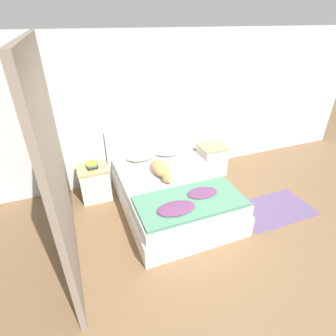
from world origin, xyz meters
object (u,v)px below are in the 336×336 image
(pillow_left, at_px, (141,156))
(pillow_right, at_px, (169,151))
(nightstand_left, at_px, (95,182))
(dog, at_px, (161,169))
(bed, at_px, (173,194))
(book_stack, at_px, (92,165))
(nightstand_right, at_px, (211,159))

(pillow_left, relative_size, pillow_right, 1.00)
(nightstand_left, distance_m, dog, 1.17)
(bed, bearing_deg, book_stack, 147.16)
(nightstand_left, distance_m, pillow_left, 0.90)
(pillow_left, distance_m, book_stack, 0.85)
(nightstand_left, bearing_deg, pillow_right, 3.96)
(nightstand_right, xyz_separation_m, pillow_right, (-0.84, 0.10, 0.29))
(nightstand_left, height_order, pillow_right, pillow_right)
(nightstand_left, relative_size, pillow_right, 1.12)
(nightstand_right, relative_size, dog, 0.77)
(nightstand_right, bearing_deg, bed, -146.82)
(bed, bearing_deg, nightstand_left, 146.82)
(nightstand_left, relative_size, dog, 0.77)
(pillow_right, height_order, dog, dog)
(nightstand_left, relative_size, nightstand_right, 1.00)
(bed, distance_m, dog, 0.43)
(nightstand_right, height_order, dog, dog)
(nightstand_right, distance_m, book_stack, 2.25)
(book_stack, bearing_deg, bed, -32.84)
(bed, xyz_separation_m, nightstand_left, (-1.11, 0.73, 0.04))
(dog, xyz_separation_m, book_stack, (-1.01, 0.49, 0.03))
(nightstand_right, bearing_deg, pillow_right, 173.54)
(pillow_left, xyz_separation_m, pillow_right, (0.54, 0.00, 0.00))
(nightstand_right, height_order, pillow_right, pillow_right)
(bed, height_order, dog, dog)
(pillow_left, bearing_deg, book_stack, -172.79)
(nightstand_right, bearing_deg, dog, -157.74)
(nightstand_right, height_order, book_stack, book_stack)
(dog, bearing_deg, nightstand_left, 153.79)
(nightstand_left, height_order, book_stack, book_stack)
(nightstand_right, relative_size, pillow_left, 1.12)
(nightstand_left, distance_m, book_stack, 0.33)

